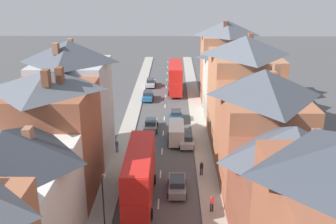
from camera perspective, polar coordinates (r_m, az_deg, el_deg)
The scene contains 18 objects.
pavement_left at distance 56.99m, azimuth -5.78°, elevation -2.22°, with size 2.20×104.00×0.14m, color #A8A399.
pavement_right at distance 56.74m, azimuth 4.51°, elevation -2.28°, with size 2.20×104.00×0.14m, color #A8A399.
centre_line_dashes at distance 54.80m, azimuth -0.70°, elevation -3.08°, with size 0.14×97.80×0.01m.
terrace_row_left at distance 31.65m, azimuth -21.03°, elevation -9.61°, with size 8.00×44.64×14.07m.
terrace_row_right at distance 40.25m, azimuth 13.41°, elevation -2.50°, with size 8.00×67.54×13.95m.
double_decker_bus_lead at distance 73.94m, azimuth 1.10°, elevation 5.10°, with size 2.74×10.80×5.30m.
double_decker_bus_mid_street at distance 37.92m, azimuth -4.16°, elevation -9.08°, with size 2.74×10.80×5.30m.
car_near_blue at distance 69.14m, azimuth -2.95°, elevation 2.38°, with size 1.90×4.16×1.67m.
car_parked_left_a at distance 50.58m, azimuth 2.70°, elevation -4.05°, with size 1.90×4.19×1.65m.
car_mid_black at distance 77.95m, azimuth -2.53°, elevation 4.29°, with size 1.90×4.41×1.58m.
car_parked_left_b at distance 59.32m, azimuth 1.16°, elevation -0.48°, with size 1.90×4.20×1.64m.
car_mid_white at distance 40.20m, azimuth 1.33°, elevation -10.51°, with size 1.90×4.32×1.66m.
car_parked_right_b at distance 55.82m, azimuth -2.52°, elevation -1.80°, with size 1.90×4.55×1.59m.
delivery_van at distance 51.48m, azimuth 1.22°, elevation -2.99°, with size 2.20×5.20×2.41m.
pedestrian_mid_left at distance 37.16m, azimuth 6.39°, elevation -12.97°, with size 0.36×0.22×1.61m.
pedestrian_mid_right at distance 43.17m, azimuth 4.88°, elevation -8.06°, with size 0.36×0.22×1.61m.
pedestrian_far_left at distance 48.74m, azimuth -7.43°, elevation -4.86°, with size 0.36×0.22×1.61m.
street_lamp at distance 33.18m, azimuth -9.31°, elevation -12.91°, with size 0.20×1.12×5.50m.
Camera 1 is at (1.36, -14.73, 20.69)m, focal length 42.00 mm.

